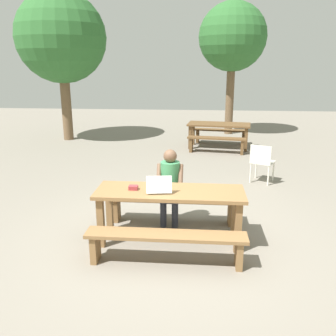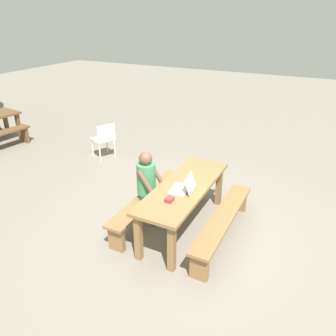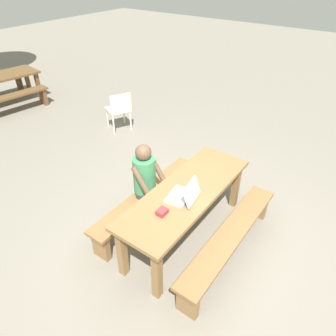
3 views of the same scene
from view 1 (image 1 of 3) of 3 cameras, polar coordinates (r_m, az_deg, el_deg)
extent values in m
plane|color=gray|center=(5.35, 0.29, -11.27)|extent=(30.00, 30.00, 0.00)
cube|color=olive|center=(5.06, 0.30, -3.80)|extent=(2.06, 0.70, 0.05)
cube|color=olive|center=(5.13, -10.49, -8.42)|extent=(0.09, 0.09, 0.72)
cube|color=olive|center=(4.99, 10.93, -9.16)|extent=(0.09, 0.09, 0.72)
cube|color=olive|center=(5.57, -9.16, -6.30)|extent=(0.09, 0.09, 0.72)
cube|color=olive|center=(5.44, 10.40, -6.91)|extent=(0.09, 0.09, 0.72)
cube|color=olive|center=(4.61, -0.34, -10.49)|extent=(2.03, 0.30, 0.05)
cube|color=olive|center=(4.87, -11.34, -12.10)|extent=(0.08, 0.24, 0.38)
cube|color=olive|center=(4.73, 11.05, -13.00)|extent=(0.08, 0.24, 0.38)
cube|color=olive|center=(5.77, 0.79, -4.85)|extent=(2.03, 0.30, 0.05)
cube|color=olive|center=(5.97, -8.05, -6.43)|extent=(0.08, 0.24, 0.38)
cube|color=olive|center=(5.86, 9.79, -6.98)|extent=(0.08, 0.24, 0.38)
cube|color=white|center=(5.06, -1.48, -3.35)|extent=(0.37, 0.29, 0.02)
cube|color=white|center=(4.88, -1.41, -2.61)|extent=(0.35, 0.14, 0.23)
cube|color=black|center=(4.88, -1.42, -2.56)|extent=(0.32, 0.12, 0.21)
cube|color=#993338|center=(5.09, -5.45, -3.08)|extent=(0.13, 0.10, 0.06)
cylinder|color=#333847|center=(5.68, -0.73, -7.23)|extent=(0.10, 0.10, 0.42)
cylinder|color=#333847|center=(5.67, 1.10, -7.30)|extent=(0.10, 0.10, 0.42)
cube|color=#333847|center=(5.66, 0.26, -4.58)|extent=(0.28, 0.28, 0.12)
cylinder|color=#3F8C59|center=(5.65, 0.33, -1.49)|extent=(0.30, 0.30, 0.50)
cylinder|color=brown|center=(5.57, -1.47, -1.58)|extent=(0.07, 0.32, 0.41)
cylinder|color=brown|center=(5.54, 1.98, -1.67)|extent=(0.07, 0.32, 0.41)
sphere|color=brown|center=(5.56, 0.34, 1.88)|extent=(0.21, 0.21, 0.21)
cube|color=silver|center=(7.98, 14.63, 0.94)|extent=(0.59, 0.59, 0.02)
cube|color=silver|center=(7.74, 14.30, 2.04)|extent=(0.41, 0.21, 0.39)
cylinder|color=silver|center=(8.17, 16.17, -0.47)|extent=(0.04, 0.04, 0.43)
cylinder|color=silver|center=(8.27, 13.63, -0.09)|extent=(0.04, 0.04, 0.43)
cylinder|color=silver|center=(7.82, 15.46, -1.16)|extent=(0.04, 0.04, 0.43)
cylinder|color=silver|center=(7.92, 12.81, -0.75)|extent=(0.04, 0.04, 0.43)
cube|color=brown|center=(10.92, 7.99, 6.78)|extent=(1.91, 1.04, 0.05)
cube|color=brown|center=(10.78, 3.49, 4.81)|extent=(0.10, 0.10, 0.69)
cube|color=brown|center=(10.66, 12.12, 4.34)|extent=(0.10, 0.10, 0.69)
cube|color=brown|center=(11.36, 3.97, 5.39)|extent=(0.10, 0.10, 0.69)
cube|color=brown|center=(11.25, 12.17, 4.95)|extent=(0.10, 0.10, 0.69)
cube|color=brown|center=(10.32, 7.62, 4.65)|extent=(1.66, 0.52, 0.05)
cube|color=brown|center=(10.45, 3.65, 3.64)|extent=(0.11, 0.25, 0.40)
cube|color=brown|center=(10.33, 11.54, 3.20)|extent=(0.11, 0.25, 0.40)
cube|color=brown|center=(11.61, 8.21, 5.91)|extent=(1.66, 0.52, 0.05)
cube|color=brown|center=(11.73, 4.66, 5.01)|extent=(0.11, 0.25, 0.40)
cube|color=brown|center=(11.63, 11.70, 4.63)|extent=(0.11, 0.25, 0.40)
cylinder|color=brown|center=(12.46, -15.66, 9.72)|extent=(0.32, 0.32, 2.38)
sphere|color=#2D662D|center=(12.41, -16.41, 19.03)|extent=(2.79, 2.79, 2.79)
cylinder|color=brown|center=(13.21, 9.66, 10.95)|extent=(0.28, 0.28, 2.62)
sphere|color=#2D662D|center=(13.19, 10.09, 19.61)|extent=(2.29, 2.29, 2.29)
camera|label=2|loc=(5.31, -53.11, 16.88)|focal=35.18mm
camera|label=3|loc=(4.35, -40.16, 21.47)|focal=33.25mm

